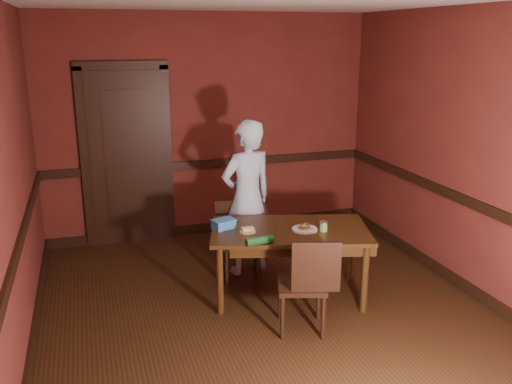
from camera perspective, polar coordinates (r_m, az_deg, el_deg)
floor at (r=5.02m, az=1.23°, el=-12.66°), size 4.00×4.50×0.01m
wall_back at (r=6.66m, az=-4.96°, el=6.82°), size 4.00×0.02×2.70m
wall_front at (r=2.62m, az=17.60°, el=-8.77°), size 4.00×0.02×2.70m
wall_left at (r=4.34m, az=-24.53°, el=0.38°), size 0.02×4.50×2.70m
wall_right at (r=5.50m, az=21.52°, el=3.78°), size 0.02×4.50×2.70m
dado_back at (r=6.73m, az=-4.84°, el=3.02°), size 4.00×0.03×0.10m
dado_left at (r=4.47m, az=-23.67°, el=-5.16°), size 0.03×4.50×0.10m
dado_right at (r=5.60m, az=20.93°, el=-0.73°), size 0.03×4.50×0.10m
baseboard_back at (r=6.97m, az=-4.68°, el=-3.73°), size 4.00×0.03×0.12m
baseboard_left at (r=4.82m, az=-22.52°, el=-14.53°), size 0.03×4.50×0.12m
baseboard_right at (r=5.88m, az=20.11°, el=-8.59°), size 0.03×4.50×0.12m
door at (r=6.53m, az=-13.44°, el=3.95°), size 1.05×0.07×2.20m
dining_table at (r=5.21m, az=3.52°, el=-7.42°), size 1.63×1.19×0.68m
chair_far at (r=5.54m, az=-1.54°, el=-5.29°), size 0.45×0.45×0.80m
chair_near at (r=4.62m, az=4.81°, el=-9.53°), size 0.50×0.50×0.85m
person at (r=5.58m, az=-0.93°, el=-0.63°), size 0.67×0.53×1.62m
sandwich_plate at (r=5.05m, az=5.14°, el=-3.84°), size 0.24×0.24×0.06m
sauce_jar at (r=5.03m, az=7.13°, el=-3.61°), size 0.08×0.08×0.09m
cheese_saucer at (r=4.97m, az=-0.87°, el=-4.09°), size 0.15×0.15×0.05m
food_tub at (r=5.07m, az=-3.42°, el=-3.37°), size 0.24×0.20×0.09m
wrapped_veg at (r=4.69m, az=0.39°, el=-5.13°), size 0.26×0.10×0.07m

